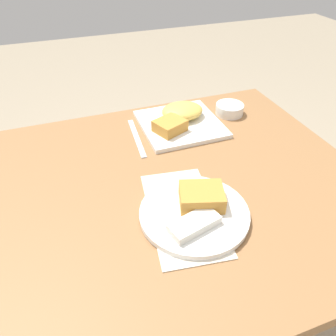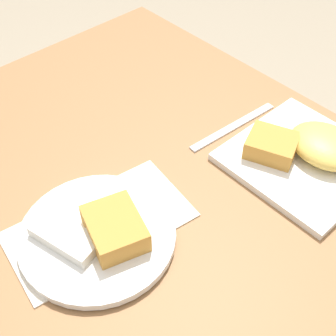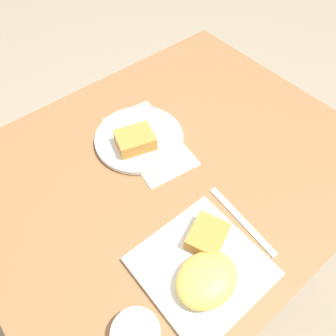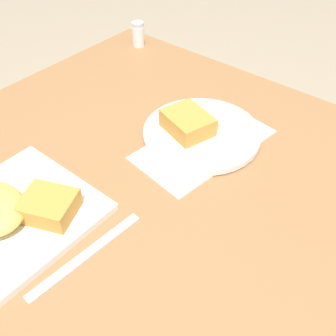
{
  "view_description": "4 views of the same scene",
  "coord_description": "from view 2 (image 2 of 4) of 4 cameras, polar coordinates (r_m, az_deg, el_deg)",
  "views": [
    {
      "loc": [
        0.21,
        0.6,
        1.31
      ],
      "look_at": [
        -0.01,
        -0.03,
        0.79
      ],
      "focal_mm": 35.0,
      "sensor_mm": 36.0,
      "label": 1
    },
    {
      "loc": [
        -0.42,
        0.34,
        1.38
      ],
      "look_at": [
        -0.02,
        -0.03,
        0.81
      ],
      "focal_mm": 50.0,
      "sensor_mm": 36.0,
      "label": 2
    },
    {
      "loc": [
        -0.36,
        -0.41,
        1.46
      ],
      "look_at": [
        -0.03,
        -0.02,
        0.78
      ],
      "focal_mm": 35.0,
      "sensor_mm": 36.0,
      "label": 3
    },
    {
      "loc": [
        0.35,
        -0.44,
        1.29
      ],
      "look_at": [
        0.02,
        -0.04,
        0.8
      ],
      "focal_mm": 42.0,
      "sensor_mm": 36.0,
      "label": 4
    }
  ],
  "objects": [
    {
      "name": "dining_table",
      "position": [
        0.89,
        -2.28,
        -6.66
      ],
      "size": [
        1.05,
        0.86,
        0.75
      ],
      "color": "olive",
      "rests_on": "ground_plane"
    },
    {
      "name": "plate_oval_far",
      "position": [
        0.75,
        -8.43,
        -7.95
      ],
      "size": [
        0.25,
        0.25,
        0.05
      ],
      "color": "white",
      "rests_on": "menu_card"
    },
    {
      "name": "plate_square_near",
      "position": [
        0.9,
        16.68,
        1.83
      ],
      "size": [
        0.25,
        0.25,
        0.06
      ],
      "color": "white",
      "rests_on": "dining_table"
    },
    {
      "name": "butter_knife",
      "position": [
        0.95,
        7.96,
        5.03
      ],
      "size": [
        0.03,
        0.22,
        0.0
      ],
      "rotation": [
        0.0,
        0.0,
        1.5
      ],
      "color": "silver",
      "rests_on": "dining_table"
    },
    {
      "name": "menu_card",
      "position": [
        0.78,
        -8.34,
        -6.84
      ],
      "size": [
        0.2,
        0.32,
        0.0
      ],
      "rotation": [
        0.0,
        0.0,
        -0.14
      ],
      "color": "beige",
      "rests_on": "dining_table"
    }
  ]
}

